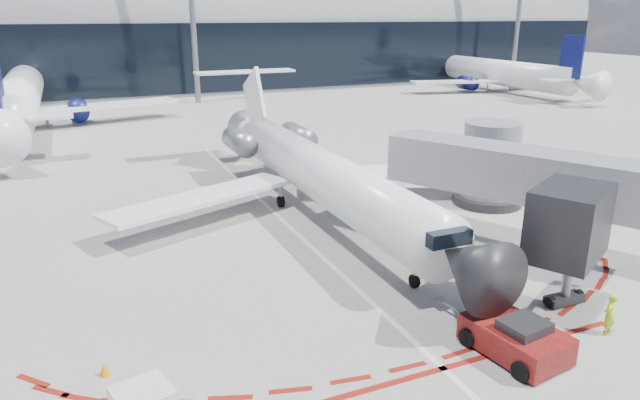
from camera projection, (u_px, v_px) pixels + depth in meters
name	position (u px, v px, depth m)	size (l,w,h in m)	color
ground	(305.00, 241.00, 27.96)	(260.00, 260.00, 0.00)	gray
apron_centerline	(291.00, 228.00, 29.70)	(0.25, 40.00, 0.01)	silver
apron_stop_bar	(443.00, 368.00, 17.94)	(14.00, 0.25, 0.01)	maroon
terminal_building	(135.00, 29.00, 81.90)	(150.00, 24.15, 24.00)	#989B9D
jet_bridge	(511.00, 176.00, 28.12)	(10.03, 15.20, 4.90)	gray
light_mast_east	(520.00, 1.00, 86.78)	(0.70, 0.70, 25.00)	slate
regional_jet	(314.00, 169.00, 31.65)	(23.33, 28.77, 7.21)	white
pushback_tug	(515.00, 338.00, 18.56)	(2.58, 5.23, 1.33)	#560D0C
ramp_worker	(609.00, 314.00, 19.65)	(0.57, 0.37, 1.56)	#BEDF17
safety_cone_left	(104.00, 369.00, 17.52)	(0.33, 0.33, 0.46)	orange
safety_cone_right	(484.00, 341.00, 18.96)	(0.38, 0.38, 0.53)	orange
bg_airliner_0	(13.00, 68.00, 54.10)	(35.40, 37.49, 11.45)	white
bg_airliner_1	(497.00, 54.00, 81.74)	(31.64, 33.50, 10.24)	white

